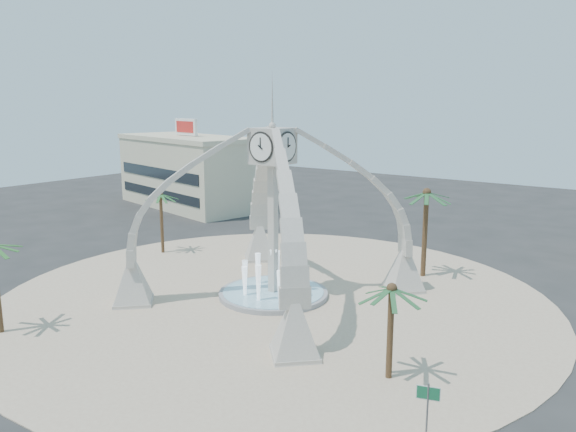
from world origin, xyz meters
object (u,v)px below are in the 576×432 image
Objects in this scene: fountain at (273,293)px; palm_north at (427,194)px; clock_tower at (273,210)px; street_sign at (428,401)px; palm_west at (160,195)px; palm_east at (392,290)px.

palm_north reaches higher than fountain.
clock_tower is 2.24× the size of fountain.
fountain is at bearing 90.00° from clock_tower.
street_sign is (9.45, -21.62, -4.93)m from palm_north.
palm_west is at bearing 138.45° from street_sign.
palm_west is 35.27m from street_sign.
clock_tower reaches higher than palm_north.
palm_north is at bearing 58.60° from fountain.
street_sign is at bearing -32.61° from fountain.
palm_west is 2.32× the size of street_sign.
clock_tower is 2.30× the size of palm_north.
palm_west reaches higher than palm_east.
palm_north is (6.84, 11.20, 0.37)m from clock_tower.
fountain is 1.27× the size of palm_west.
palm_east is at bearing -18.71° from palm_west.
fountain is at bearing -121.40° from palm_north.
fountain is 14.68m from palm_north.
palm_east is 18.45m from palm_north.
palm_east is 0.88× the size of palm_west.
palm_north is at bearing 95.23° from street_sign.
palm_east is at bearing 114.04° from street_sign.
palm_east is 6.34m from street_sign.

